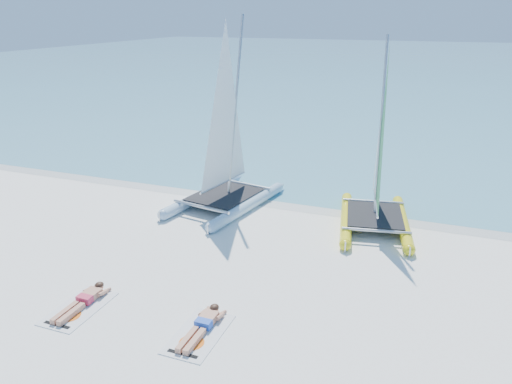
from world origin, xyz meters
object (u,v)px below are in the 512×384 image
(catamaran_yellow, at_px, (378,165))
(sunbather_b, at_px, (203,325))
(catamaran_blue, at_px, (225,151))
(sunbather_a, at_px, (84,300))
(towel_b, at_px, (199,334))
(towel_a, at_px, (79,308))

(catamaran_yellow, relative_size, sunbather_b, 3.65)
(catamaran_yellow, bearing_deg, catamaran_blue, 174.26)
(sunbather_b, bearing_deg, catamaran_yellow, 71.01)
(catamaran_yellow, distance_m, sunbather_a, 9.96)
(towel_b, bearing_deg, towel_a, -177.86)
(catamaran_yellow, distance_m, sunbather_b, 8.39)
(catamaran_blue, distance_m, towel_b, 8.21)
(catamaran_yellow, height_order, towel_b, catamaran_yellow)
(catamaran_blue, xyz_separation_m, towel_b, (2.67, -7.48, -2.05))
(catamaran_blue, relative_size, towel_b, 3.74)
(sunbather_a, distance_m, sunbather_b, 3.18)
(catamaran_yellow, bearing_deg, sunbather_a, -137.12)
(towel_a, distance_m, sunbather_a, 0.22)
(towel_b, bearing_deg, sunbather_b, 90.00)
(catamaran_yellow, xyz_separation_m, sunbather_a, (-5.84, -7.85, -1.87))
(catamaran_yellow, bearing_deg, towel_a, -136.46)
(catamaran_blue, xyz_separation_m, sunbather_a, (-0.51, -7.41, -1.94))
(towel_a, height_order, towel_b, same)
(towel_b, bearing_deg, catamaran_blue, 109.67)
(towel_b, distance_m, sunbather_b, 0.22)
(catamaran_blue, height_order, sunbather_b, catamaran_blue)
(towel_a, relative_size, towel_b, 1.00)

